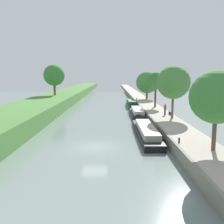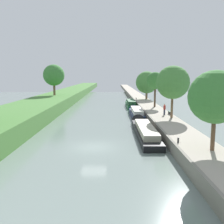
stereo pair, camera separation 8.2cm
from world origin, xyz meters
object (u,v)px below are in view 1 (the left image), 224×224
(narrowboat_green, at_px, (131,104))
(narrowboat_navy, at_px, (137,112))
(mooring_bollard_near, at_px, (179,140))
(mooring_bollard_far, at_px, (137,99))
(person_walking, at_px, (165,109))
(narrowboat_black, at_px, (145,130))
(park_bench, at_px, (171,112))

(narrowboat_green, bearing_deg, narrowboat_navy, -89.77)
(mooring_bollard_near, height_order, mooring_bollard_far, same)
(narrowboat_navy, bearing_deg, person_walking, -58.74)
(narrowboat_green, relative_size, person_walking, 6.40)
(narrowboat_navy, xyz_separation_m, mooring_bollard_near, (1.66, -21.34, 0.78))
(person_walking, xyz_separation_m, mooring_bollard_near, (-1.98, -15.34, -0.65))
(narrowboat_green, relative_size, mooring_bollard_far, 23.63)
(person_walking, bearing_deg, mooring_bollard_far, 94.86)
(narrowboat_green, distance_m, person_walking, 19.01)
(narrowboat_black, relative_size, person_walking, 8.70)
(person_walking, distance_m, mooring_bollard_near, 15.48)
(mooring_bollard_far, distance_m, park_bench, 23.16)
(narrowboat_black, distance_m, person_walking, 8.63)
(park_bench, bearing_deg, person_walking, -160.83)
(narrowboat_green, xyz_separation_m, mooring_bollard_near, (1.71, -33.93, 0.74))
(narrowboat_black, xyz_separation_m, person_walking, (3.98, 7.51, 1.49))
(narrowboat_navy, relative_size, person_walking, 6.89)
(narrowboat_black, relative_size, park_bench, 9.63)
(narrowboat_black, xyz_separation_m, park_bench, (4.96, 7.85, 0.97))
(person_walking, relative_size, mooring_bollard_near, 3.69)
(narrowboat_navy, xyz_separation_m, person_walking, (3.64, -6.00, 1.43))
(narrowboat_navy, height_order, person_walking, person_walking)
(narrowboat_green, distance_m, park_bench, 18.86)
(park_bench, bearing_deg, narrowboat_green, 104.36)
(park_bench, bearing_deg, mooring_bollard_near, -100.69)
(mooring_bollard_near, distance_m, park_bench, 15.96)
(narrowboat_black, height_order, park_bench, park_bench)
(narrowboat_black, height_order, narrowboat_navy, narrowboat_navy)
(mooring_bollard_near, distance_m, mooring_bollard_far, 38.64)
(narrowboat_navy, height_order, narrowboat_green, narrowboat_green)
(mooring_bollard_near, xyz_separation_m, mooring_bollard_far, (0.00, 38.64, 0.00))
(mooring_bollard_far, bearing_deg, person_walking, -85.14)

